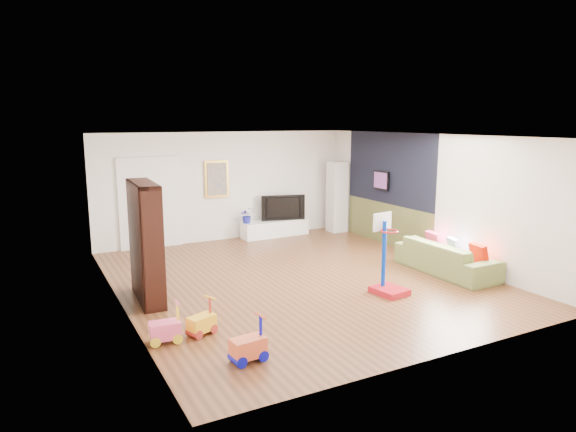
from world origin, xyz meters
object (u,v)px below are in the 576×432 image
bookshelf (146,242)px  basketball_hoop (391,254)px  media_console (275,228)px  sofa (446,257)px

bookshelf → basketball_hoop: size_ratio=1.41×
basketball_hoop → media_console: bearing=79.2°
bookshelf → sofa: size_ratio=0.93×
sofa → bookshelf: bearing=77.9°
media_console → sofa: sofa is taller
bookshelf → basketball_hoop: (3.78, -1.68, -0.29)m
media_console → sofa: (1.56, -4.49, 0.11)m
media_console → bookshelf: 5.25m
bookshelf → sofa: 5.74m
media_console → basketball_hoop: 5.00m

